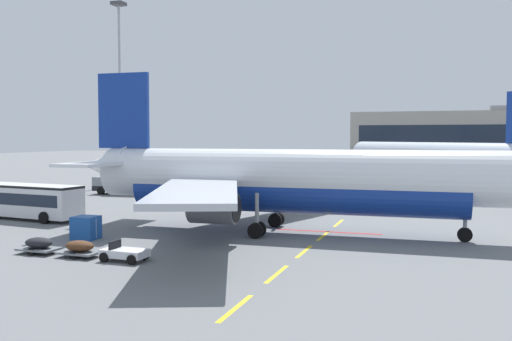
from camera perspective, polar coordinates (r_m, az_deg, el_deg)
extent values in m
cube|color=yellow|center=(24.18, -2.06, -13.65)|extent=(0.24, 4.00, 0.01)
cube|color=yellow|center=(29.83, 2.12, -10.36)|extent=(0.24, 4.00, 0.01)
cube|color=yellow|center=(35.58, 4.86, -8.11)|extent=(0.24, 4.00, 0.01)
cube|color=yellow|center=(41.20, 6.76, -6.54)|extent=(0.24, 4.00, 0.01)
cube|color=yellow|center=(47.38, 8.30, -5.25)|extent=(0.24, 4.00, 0.01)
cube|color=yellow|center=(54.58, 9.64, -4.13)|extent=(0.24, 4.00, 0.01)
cube|color=yellow|center=(61.42, 10.61, -3.30)|extent=(0.24, 4.00, 0.01)
cube|color=yellow|center=(68.42, 11.40, -2.63)|extent=(0.24, 4.00, 0.01)
cube|color=yellow|center=(75.03, 12.01, -2.12)|extent=(0.24, 4.00, 0.01)
cube|color=yellow|center=(82.13, 12.55, -1.65)|extent=(0.24, 4.00, 0.01)
cube|color=yellow|center=(89.03, 12.99, -1.28)|extent=(0.24, 4.00, 0.01)
cube|color=yellow|center=(95.40, 13.35, -0.98)|extent=(0.24, 4.00, 0.01)
cube|color=yellow|center=(100.98, 13.62, -0.74)|extent=(0.24, 4.00, 0.01)
cube|color=yellow|center=(106.97, 13.88, -0.52)|extent=(0.24, 4.00, 0.01)
cube|color=#B21414|center=(43.01, 7.26, -6.13)|extent=(8.00, 0.40, 0.01)
cylinder|color=white|center=(41.63, 3.79, -0.47)|extent=(30.16, 4.33, 3.80)
cylinder|color=navy|center=(41.72, 3.78, -1.90)|extent=(24.56, 3.93, 3.50)
cone|color=white|center=(47.78, -14.92, 0.49)|extent=(4.26, 3.30, 3.23)
cube|color=#192333|center=(40.70, 23.34, 0.12)|extent=(1.65, 2.88, 0.60)
cube|color=navy|center=(46.86, -13.18, 5.87)|extent=(4.41, 0.44, 6.00)
cube|color=white|center=(49.98, -11.95, 0.98)|extent=(3.31, 6.46, 0.24)
cube|color=white|center=(44.51, -15.96, 0.64)|extent=(3.31, 6.46, 0.24)
cube|color=#B7BCC6|center=(50.87, 1.65, -0.30)|extent=(9.89, 17.65, 0.36)
cube|color=#B7BCC6|center=(34.84, -5.87, -2.01)|extent=(10.40, 17.61, 0.36)
cylinder|color=#4C4F54|center=(48.16, 0.52, -2.24)|extent=(3.24, 2.16, 2.10)
cylinder|color=black|center=(47.72, 2.36, -2.29)|extent=(0.15, 1.79, 1.79)
cylinder|color=#4C4F54|center=(37.82, -4.28, -3.79)|extent=(3.24, 2.16, 2.10)
cylinder|color=black|center=(37.26, -1.99, -3.89)|extent=(0.15, 1.79, 1.79)
cylinder|color=gray|center=(40.81, 20.29, -4.23)|extent=(0.28, 0.28, 2.67)
cylinder|color=black|center=(41.00, 20.26, -6.08)|extent=(0.99, 0.30, 0.99)
cylinder|color=gray|center=(44.86, 2.06, -3.32)|extent=(0.28, 0.28, 2.61)
cylinder|color=black|center=(45.36, 2.17, -4.91)|extent=(1.11, 0.37, 1.10)
cylinder|color=black|center=(44.70, 1.94, -5.03)|extent=(1.11, 0.37, 1.10)
cylinder|color=gray|center=(39.90, 0.10, -4.15)|extent=(0.28, 0.28, 2.61)
cylinder|color=black|center=(40.42, 0.25, -5.93)|extent=(1.11, 0.37, 1.10)
cylinder|color=black|center=(39.76, -0.05, -6.08)|extent=(1.11, 0.37, 1.10)
cylinder|color=silver|center=(82.70, 17.26, 1.37)|extent=(24.92, 24.31, 3.90)
cylinder|color=navy|center=(82.74, 17.25, 0.63)|extent=(20.57, 20.09, 3.59)
cone|color=silver|center=(94.27, 10.61, 1.69)|extent=(5.24, 5.25, 3.82)
cube|color=#192333|center=(93.41, 11.02, 2.09)|extent=(3.22, 3.25, 0.62)
cube|color=silver|center=(70.17, 24.09, 1.54)|extent=(6.93, 7.01, 0.25)
cube|color=#B7BCC6|center=(73.74, 14.69, 0.81)|extent=(17.82, 12.23, 0.37)
cube|color=#B7BCC6|center=(86.47, 23.27, 1.01)|extent=(11.80, 17.92, 0.37)
cylinder|color=#4C4F54|center=(75.82, 16.47, -0.28)|extent=(3.86, 3.84, 2.16)
cylinder|color=black|center=(77.00, 15.62, -0.21)|extent=(1.36, 1.40, 1.83)
cylinder|color=#4C4F54|center=(84.07, 22.01, -0.04)|extent=(3.86, 3.84, 2.16)
cylinder|color=black|center=(85.14, 21.16, 0.02)|extent=(1.36, 1.40, 1.83)
cylinder|color=gray|center=(91.86, 11.84, 0.05)|extent=(0.29, 0.29, 2.74)
cylinder|color=black|center=(91.95, 11.83, -0.80)|extent=(0.93, 0.91, 1.02)
cylinder|color=gray|center=(79.49, 16.91, -0.51)|extent=(0.29, 0.29, 2.68)
cylinder|color=black|center=(79.33, 16.71, -1.48)|extent=(1.06, 1.04, 1.13)
cylinder|color=black|center=(79.84, 17.08, -1.46)|extent=(1.06, 1.04, 1.13)
cylinder|color=gray|center=(83.32, 19.53, -0.39)|extent=(0.29, 0.29, 2.68)
cylinder|color=black|center=(83.15, 19.34, -1.32)|extent=(1.06, 1.04, 1.13)
cylinder|color=black|center=(83.68, 19.68, -1.29)|extent=(1.06, 1.04, 1.13)
cube|color=silver|center=(53.34, -22.56, -2.73)|extent=(12.24, 4.17, 2.70)
cube|color=#192333|center=(53.32, -22.56, -2.52)|extent=(11.29, 4.09, 1.00)
cube|color=black|center=(53.23, -22.59, -1.41)|extent=(12.26, 4.19, 0.20)
cylinder|color=black|center=(51.50, -18.36, -4.14)|extent=(1.03, 0.44, 1.00)
cylinder|color=black|center=(49.60, -20.52, -4.47)|extent=(1.03, 0.44, 1.00)
cylinder|color=black|center=(57.04, -23.95, -3.55)|extent=(1.03, 0.44, 1.00)
cube|color=black|center=(72.36, -13.32, -1.75)|extent=(7.15, 2.88, 0.60)
cube|color=gray|center=(73.38, -14.93, -1.04)|extent=(2.53, 2.46, 1.10)
cube|color=#192333|center=(73.94, -15.70, -0.94)|extent=(0.19, 1.92, 0.64)
cube|color=#B7BCC6|center=(71.80, -12.64, -0.70)|extent=(4.92, 2.73, 2.10)
cylinder|color=black|center=(72.40, -15.33, -1.98)|extent=(0.98, 0.35, 0.96)
cylinder|color=black|center=(74.49, -14.42, -1.82)|extent=(0.98, 0.35, 0.96)
cylinder|color=black|center=(70.30, -12.15, -2.09)|extent=(0.98, 0.35, 0.96)
cylinder|color=black|center=(72.45, -11.30, -1.92)|extent=(0.98, 0.35, 0.96)
cube|color=silver|center=(33.58, -13.07, -8.09)|extent=(2.65, 1.49, 0.44)
cube|color=black|center=(33.86, -14.00, -7.31)|extent=(0.16, 1.12, 0.56)
cylinder|color=black|center=(33.72, -11.10, -8.33)|extent=(0.57, 0.20, 0.56)
cylinder|color=black|center=(32.56, -12.39, -8.76)|extent=(0.57, 0.20, 0.56)
cylinder|color=black|center=(34.69, -13.69, -8.03)|extent=(0.57, 0.20, 0.56)
cylinder|color=black|center=(33.56, -15.04, -8.44)|extent=(0.57, 0.20, 0.56)
cube|color=slate|center=(35.39, -17.30, -7.86)|extent=(2.45, 1.59, 0.12)
ellipsoid|color=#4C2D19|center=(35.32, -17.31, -7.26)|extent=(1.87, 1.27, 0.64)
cylinder|color=black|center=(35.93, -16.64, -7.78)|extent=(0.44, 0.16, 0.44)
cylinder|color=black|center=(34.88, -17.98, -8.14)|extent=(0.44, 0.16, 0.44)
cube|color=slate|center=(37.27, -20.99, -7.37)|extent=(2.45, 1.59, 0.12)
ellipsoid|color=black|center=(37.20, -21.00, -6.79)|extent=(1.87, 1.27, 0.64)
cylinder|color=black|center=(37.78, -20.31, -7.30)|extent=(0.44, 0.16, 0.44)
cylinder|color=black|center=(36.79, -21.68, -7.62)|extent=(0.44, 0.16, 0.44)
cube|color=#194C9E|center=(41.26, -16.73, -5.53)|extent=(1.67, 1.63, 1.60)
cube|color=silver|center=(41.26, -16.73, -5.53)|extent=(1.62, 0.11, 1.36)
cylinder|color=slate|center=(88.05, -13.41, -1.14)|extent=(0.70, 0.70, 0.60)
cylinder|color=#9EA0A5|center=(88.01, -13.53, 7.34)|extent=(0.36, 0.36, 26.63)
cube|color=#3F3F44|center=(89.99, -13.65, 15.99)|extent=(1.80, 1.80, 0.50)
cube|color=#9E998E|center=(176.95, 20.25, 3.21)|extent=(64.19, 18.33, 14.46)
cube|color=#192333|center=(167.73, 20.37, 3.46)|extent=(59.06, 0.12, 5.21)
cube|color=gray|center=(177.74, 23.42, 5.73)|extent=(6.00, 5.00, 1.60)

